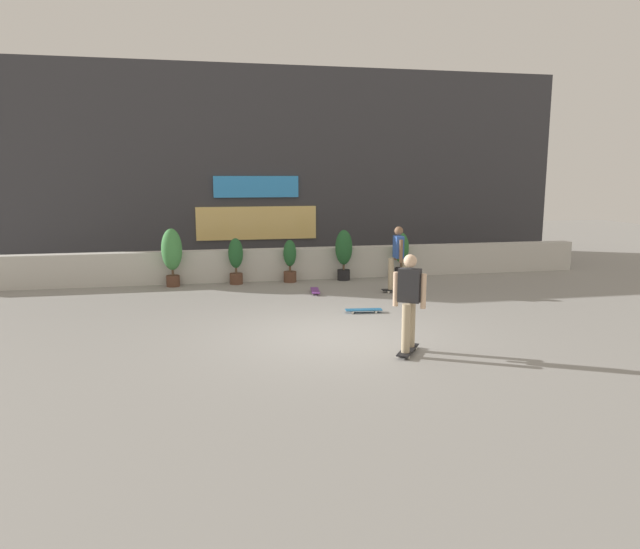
% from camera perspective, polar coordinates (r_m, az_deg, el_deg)
% --- Properties ---
extents(ground_plane, '(48.00, 48.00, 0.00)m').
position_cam_1_polar(ground_plane, '(10.98, 1.58, -5.94)').
color(ground_plane, gray).
extents(planter_wall, '(18.00, 0.40, 0.90)m').
position_cam_1_polar(planter_wall, '(16.66, -3.11, 1.06)').
color(planter_wall, beige).
rests_on(planter_wall, ground).
extents(building_backdrop, '(20.00, 2.08, 6.50)m').
position_cam_1_polar(building_backdrop, '(20.43, -4.87, 10.53)').
color(building_backdrop, '#38383D').
rests_on(building_backdrop, ground).
extents(potted_plant_0, '(0.55, 0.55, 1.57)m').
position_cam_1_polar(potted_plant_0, '(16.00, -14.44, 2.11)').
color(potted_plant_0, brown).
rests_on(potted_plant_0, ground).
extents(potted_plant_1, '(0.40, 0.40, 1.28)m').
position_cam_1_polar(potted_plant_1, '(16.03, -8.33, 1.54)').
color(potted_plant_1, brown).
rests_on(potted_plant_1, ground).
extents(potted_plant_2, '(0.36, 0.36, 1.19)m').
position_cam_1_polar(potted_plant_2, '(16.19, -3.00, 1.45)').
color(potted_plant_2, brown).
rests_on(potted_plant_2, ground).
extents(potted_plant_3, '(0.49, 0.49, 1.45)m').
position_cam_1_polar(potted_plant_3, '(16.46, 2.37, 2.31)').
color(potted_plant_3, black).
rests_on(potted_plant_3, ground).
extents(potted_plant_4, '(0.43, 0.43, 1.33)m').
position_cam_1_polar(potted_plant_4, '(16.97, 8.05, 2.15)').
color(potted_plant_4, black).
rests_on(potted_plant_4, ground).
extents(skater_by_wall_right, '(0.61, 0.77, 1.70)m').
position_cam_1_polar(skater_by_wall_right, '(9.71, 8.82, -2.43)').
color(skater_by_wall_right, black).
rests_on(skater_by_wall_right, ground).
extents(skater_far_left, '(0.81, 0.56, 1.70)m').
position_cam_1_polar(skater_far_left, '(14.85, 7.74, 1.83)').
color(skater_far_left, black).
rests_on(skater_far_left, ground).
extents(skateboard_near_camera, '(0.30, 0.82, 0.08)m').
position_cam_1_polar(skateboard_near_camera, '(14.75, -0.49, -1.60)').
color(skateboard_near_camera, '#72338C').
rests_on(skateboard_near_camera, ground).
extents(skateboard_aside, '(0.82, 0.28, 0.08)m').
position_cam_1_polar(skateboard_aside, '(12.70, 4.34, -3.51)').
color(skateboard_aside, '#266699').
rests_on(skateboard_aside, ground).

